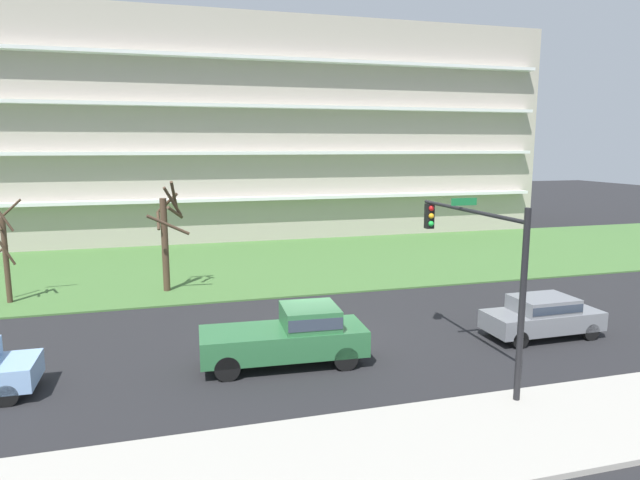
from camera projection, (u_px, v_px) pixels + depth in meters
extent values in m
plane|color=#232326|center=(311.00, 340.00, 20.79)|extent=(160.00, 160.00, 0.00)
cube|color=#ADA89E|center=(398.00, 449.00, 13.19)|extent=(80.00, 4.00, 0.15)
cube|color=#477238|center=(252.00, 264.00, 34.07)|extent=(80.00, 16.00, 0.08)
cube|color=#B2A899|center=(223.00, 132.00, 46.38)|extent=(50.98, 12.86, 16.64)
cube|color=white|center=(235.00, 199.00, 40.68)|extent=(48.94, 0.90, 0.24)
cube|color=white|center=(234.00, 153.00, 40.13)|extent=(48.94, 0.90, 0.24)
cube|color=white|center=(233.00, 106.00, 39.57)|extent=(48.94, 0.90, 0.24)
cube|color=white|center=(232.00, 57.00, 39.02)|extent=(48.94, 0.90, 0.24)
cylinder|color=#4C3828|center=(6.00, 261.00, 25.25)|extent=(0.24, 0.24, 4.01)
cylinder|color=#4C3828|center=(9.00, 210.00, 25.44)|extent=(1.19, 0.47, 1.05)
cylinder|color=#4C3828|center=(6.00, 251.00, 24.92)|extent=(0.71, 0.34, 1.32)
cylinder|color=#4C3828|center=(165.00, 246.00, 27.29)|extent=(0.33, 0.33, 4.67)
cylinder|color=#4C3828|center=(173.00, 202.00, 26.69)|extent=(0.93, 1.07, 1.52)
cylinder|color=#4C3828|center=(168.00, 225.00, 26.25)|extent=(1.98, 0.54, 1.11)
cylinder|color=#4C3828|center=(158.00, 221.00, 27.00)|extent=(0.17, 0.65, 0.88)
cylinder|color=#4C3828|center=(174.00, 195.00, 26.91)|extent=(0.39, 1.20, 1.47)
cylinder|color=#4C3828|center=(175.00, 212.00, 26.85)|extent=(0.81, 1.20, 0.76)
cylinder|color=#4C3828|center=(168.00, 203.00, 27.43)|extent=(1.06, 0.62, 1.00)
cube|color=slate|center=(542.00, 320.00, 21.06)|extent=(4.41, 1.84, 0.70)
cube|color=slate|center=(543.00, 304.00, 20.96)|extent=(2.21, 1.67, 0.55)
cube|color=#2D3847|center=(543.00, 304.00, 20.96)|extent=(2.17, 1.71, 0.30)
cylinder|color=black|center=(561.00, 319.00, 22.29)|extent=(0.64, 0.23, 0.64)
cylinder|color=black|center=(590.00, 332.00, 20.80)|extent=(0.64, 0.23, 0.64)
cylinder|color=black|center=(494.00, 326.00, 21.44)|extent=(0.64, 0.23, 0.64)
cylinder|color=black|center=(519.00, 340.00, 19.95)|extent=(0.64, 0.23, 0.64)
cube|color=#2D6B3D|center=(283.00, 341.00, 18.35)|extent=(5.50, 2.28, 0.85)
cube|color=#2D6B3D|center=(310.00, 316.00, 18.42)|extent=(1.89, 1.93, 0.70)
cube|color=#2D3847|center=(310.00, 316.00, 18.42)|extent=(1.86, 1.97, 0.38)
cylinder|color=black|center=(332.00, 340.00, 19.69)|extent=(0.81, 0.26, 0.80)
cylinder|color=black|center=(346.00, 358.00, 17.98)|extent=(0.81, 0.26, 0.80)
cylinder|color=black|center=(224.00, 348.00, 18.87)|extent=(0.81, 0.26, 0.80)
cylinder|color=black|center=(227.00, 368.00, 17.16)|extent=(0.81, 0.26, 0.80)
cylinder|color=black|center=(21.00, 373.00, 17.02)|extent=(0.64, 0.23, 0.64)
cylinder|color=black|center=(7.00, 395.00, 15.51)|extent=(0.64, 0.23, 0.64)
cylinder|color=black|center=(522.00, 309.00, 15.19)|extent=(0.18, 0.18, 5.55)
cylinder|color=black|center=(469.00, 211.00, 17.61)|extent=(0.12, 5.94, 0.12)
cube|color=black|center=(429.00, 216.00, 20.23)|extent=(0.28, 0.28, 0.90)
sphere|color=red|center=(431.00, 208.00, 20.04)|extent=(0.20, 0.20, 0.20)
sphere|color=#F2A519|center=(431.00, 216.00, 20.09)|extent=(0.20, 0.20, 0.20)
sphere|color=green|center=(431.00, 224.00, 20.13)|extent=(0.20, 0.20, 0.20)
cube|color=#197238|center=(464.00, 202.00, 17.85)|extent=(0.90, 0.04, 0.24)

